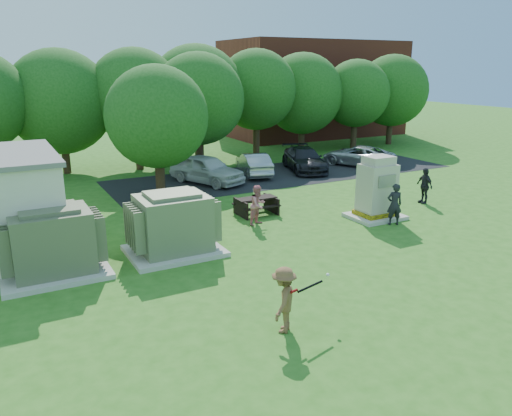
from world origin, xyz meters
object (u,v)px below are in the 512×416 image
person_by_generator (394,204)px  car_silver_a (254,164)px  car_white (207,169)px  transformer_left (52,244)px  car_silver_b (358,156)px  picnic_table (256,204)px  person_at_picnic (258,205)px  transformer_right (173,225)px  generator_cabinet (377,191)px  batter (284,300)px  car_dark (304,159)px  person_walking_right (424,186)px

person_by_generator → car_silver_a: person_by_generator is taller
person_by_generator → car_white: person_by_generator is taller
transformer_left → car_silver_b: (18.72, 8.97, -0.35)m
picnic_table → person_at_picnic: person_at_picnic is taller
transformer_right → generator_cabinet: generator_cabinet is taller
person_by_generator → picnic_table: bearing=-21.4°
transformer_right → person_at_picnic: (3.92, 1.41, -0.19)m
picnic_table → transformer_left: bearing=-162.0°
car_silver_b → batter: bearing=22.1°
person_by_generator → car_dark: person_by_generator is taller
person_by_generator → person_walking_right: (3.44, 1.77, -0.02)m
car_white → picnic_table: bearing=-117.2°
person_by_generator → car_silver_b: (6.47, 10.07, -0.20)m
transformer_left → person_at_picnic: size_ratio=1.91×
transformer_left → car_silver_b: transformer_left is taller
generator_cabinet → car_silver_a: 9.65m
transformer_left → car_silver_a: transformer_left is taller
person_at_picnic → car_white: bearing=58.9°
transformer_left → person_by_generator: transformer_left is taller
transformer_right → car_silver_a: (8.03, 9.54, -0.34)m
person_walking_right → car_silver_a: bearing=-149.9°
batter → person_at_picnic: batter is taller
person_walking_right → car_silver_a: 9.72m
car_silver_a → batter: bearing=78.5°
car_white → car_dark: bearing=-20.7°
car_white → car_dark: car_white is taller
transformer_right → person_walking_right: bearing=3.2°
generator_cabinet → batter: bearing=-143.3°
batter → car_silver_a: 17.25m
generator_cabinet → person_by_generator: (0.02, -1.01, -0.30)m
batter → person_walking_right: person_walking_right is taller
generator_cabinet → car_white: generator_cabinet is taller
transformer_right → person_walking_right: transformer_right is taller
picnic_table → person_at_picnic: 1.44m
picnic_table → car_silver_a: bearing=62.9°
transformer_right → person_by_generator: (8.55, -1.10, -0.15)m
person_by_generator → transformer_right: bearing=14.3°
transformer_left → picnic_table: size_ratio=1.79×
car_silver_b → transformer_left: bearing=1.7°
generator_cabinet → person_at_picnic: size_ratio=1.63×
person_walking_right → person_by_generator: bearing=-56.6°
transformer_left → car_white: (8.63, 8.96, -0.23)m
transformer_right → person_by_generator: bearing=-7.3°
person_by_generator → car_white: 10.70m
transformer_right → picnic_table: (4.51, 2.68, -0.52)m
transformer_right → generator_cabinet: (8.53, -0.09, 0.14)m
car_silver_a → car_silver_b: (6.99, -0.57, -0.02)m
batter → car_dark: (10.67, 15.28, -0.13)m
generator_cabinet → person_at_picnic: bearing=162.0°
car_dark → car_silver_b: 3.79m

